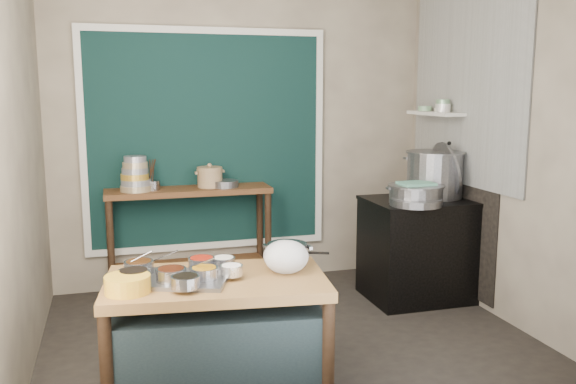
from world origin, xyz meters
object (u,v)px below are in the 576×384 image
object	(u,v)px
saucepan	(287,254)
steamer	(416,194)
prep_table	(218,340)
condiment_tray	(181,279)
yellow_basin	(127,284)
stove_block	(419,250)
back_counter	(190,240)
utensil_cup	(152,185)
ceramic_crock	(210,178)
stock_pot	(435,174)

from	to	relation	value
saucepan	steamer	size ratio (longest dim) A/B	0.53
prep_table	condiment_tray	xyz separation A→B (m)	(-0.20, -0.00, 0.39)
saucepan	steamer	world-z (taller)	steamer
condiment_tray	yellow_basin	world-z (taller)	yellow_basin
stove_block	steamer	size ratio (longest dim) A/B	1.89
back_counter	utensil_cup	world-z (taller)	utensil_cup
condiment_tray	utensil_cup	xyz separation A→B (m)	(-0.01, 2.03, 0.23)
condiment_tray	saucepan	bearing A→B (deg)	11.58
saucepan	utensil_cup	distance (m)	2.01
stove_block	yellow_basin	distance (m)	2.89
stove_block	ceramic_crock	distance (m)	1.95
stove_block	steamer	world-z (taller)	steamer
utensil_cup	ceramic_crock	xyz separation A→B (m)	(0.50, 0.01, 0.04)
ceramic_crock	steamer	distance (m)	1.81
utensil_cup	steamer	bearing A→B (deg)	-22.63
stove_block	yellow_basin	size ratio (longest dim) A/B	3.73
stove_block	ceramic_crock	bearing A→B (deg)	156.82
yellow_basin	ceramic_crock	distance (m)	2.30
ceramic_crock	stock_pot	xyz separation A→B (m)	(1.87, -0.67, 0.05)
back_counter	stock_pot	bearing A→B (deg)	-17.98
saucepan	ceramic_crock	distance (m)	1.92
back_counter	utensil_cup	bearing A→B (deg)	-178.77
condiment_tray	steamer	size ratio (longest dim) A/B	1.09
steamer	prep_table	bearing A→B (deg)	-148.32
prep_table	utensil_cup	xyz separation A→B (m)	(-0.21, 2.02, 0.62)
steamer	saucepan	bearing A→B (deg)	-144.08
utensil_cup	condiment_tray	bearing A→B (deg)	-89.66
back_counter	ceramic_crock	bearing A→B (deg)	0.50
yellow_basin	saucepan	world-z (taller)	saucepan
prep_table	back_counter	distance (m)	2.03
prep_table	utensil_cup	distance (m)	2.13
saucepan	condiment_tray	bearing A→B (deg)	-146.82
prep_table	saucepan	bearing A→B (deg)	23.01
prep_table	condiment_tray	world-z (taller)	condiment_tray
stove_block	ceramic_crock	world-z (taller)	ceramic_crock
utensil_cup	stock_pot	bearing A→B (deg)	-15.58
utensil_cup	stove_block	bearing A→B (deg)	-18.09
prep_table	saucepan	world-z (taller)	saucepan
prep_table	steamer	world-z (taller)	steamer
condiment_tray	stove_block	bearing A→B (deg)	30.62
prep_table	steamer	xyz separation A→B (m)	(1.87, 1.15, 0.58)
utensil_cup	stock_pot	distance (m)	2.46
prep_table	yellow_basin	bearing A→B (deg)	-159.62
stock_pot	yellow_basin	bearing A→B (deg)	-150.81
stove_block	stock_pot	xyz separation A→B (m)	(0.16, 0.06, 0.66)
saucepan	stove_block	bearing A→B (deg)	58.77
prep_table	stock_pot	size ratio (longest dim) A/B	2.42
stock_pot	steamer	world-z (taller)	stock_pot
steamer	stove_block	bearing A→B (deg)	48.42
ceramic_crock	steamer	world-z (taller)	ceramic_crock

